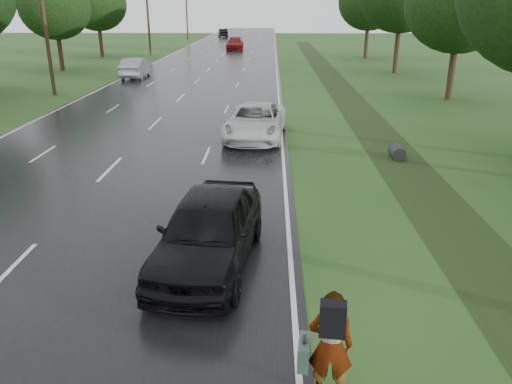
{
  "coord_description": "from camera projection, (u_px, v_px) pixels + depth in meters",
  "views": [
    {
      "loc": [
        6.23,
        -10.22,
        5.99
      ],
      "look_at": [
        5.84,
        2.28,
        1.3
      ],
      "focal_mm": 35.0,
      "sensor_mm": 36.0,
      "label": 1
    }
  ],
  "objects": [
    {
      "name": "dark_sedan",
      "position": [
        209.0,
        230.0,
        11.95
      ],
      "size": [
        2.72,
        5.47,
        1.79
      ],
      "primitive_type": "imported",
      "rotation": [
        0.0,
        0.0,
        -0.12
      ],
      "color": "black",
      "rests_on": "road"
    },
    {
      "name": "utility_pole_distant",
      "position": [
        187.0,
        10.0,
        89.83
      ],
      "size": [
        1.6,
        0.26,
        10.0
      ],
      "color": "#322414",
      "rests_on": "ground"
    },
    {
      "name": "ground",
      "position": [
        8.0,
        274.0,
        11.84
      ],
      "size": [
        220.0,
        220.0,
        0.0
      ],
      "primitive_type": "plane",
      "color": "#264C1B",
      "rests_on": "ground"
    },
    {
      "name": "tree_west_d",
      "position": [
        54.0,
        7.0,
        46.7
      ],
      "size": [
        6.6,
        6.6,
        8.8
      ],
      "color": "#322414",
      "rests_on": "ground"
    },
    {
      "name": "center_line",
      "position": [
        214.0,
        64.0,
        53.94
      ],
      "size": [
        0.12,
        180.0,
        0.01
      ],
      "primitive_type": "cube",
      "color": "silver",
      "rests_on": "road"
    },
    {
      "name": "utility_pole_mid",
      "position": [
        44.0,
        18.0,
        33.68
      ],
      "size": [
        1.6,
        0.26,
        10.0
      ],
      "color": "#322414",
      "rests_on": "ground"
    },
    {
      "name": "tree_east_c",
      "position": [
        461.0,
        3.0,
        31.63
      ],
      "size": [
        7.0,
        7.0,
        9.29
      ],
      "color": "#322414",
      "rests_on": "ground"
    },
    {
      "name": "far_car_red",
      "position": [
        235.0,
        44.0,
        70.72
      ],
      "size": [
        2.45,
        5.79,
        1.67
      ],
      "primitive_type": "imported",
      "rotation": [
        0.0,
        0.0,
        0.02
      ],
      "color": "maroon",
      "rests_on": "road"
    },
    {
      "name": "drainage_ditch",
      "position": [
        362.0,
        114.0,
        29.01
      ],
      "size": [
        2.2,
        120.0,
        0.56
      ],
      "color": "#203213",
      "rests_on": "ground"
    },
    {
      "name": "tree_west_f",
      "position": [
        97.0,
        4.0,
        59.71
      ],
      "size": [
        7.0,
        7.0,
        9.29
      ],
      "color": "#322414",
      "rests_on": "ground"
    },
    {
      "name": "edge_stripe_east",
      "position": [
        276.0,
        64.0,
        53.75
      ],
      "size": [
        0.12,
        180.0,
        0.01
      ],
      "primitive_type": "cube",
      "color": "silver",
      "rests_on": "road"
    },
    {
      "name": "road",
      "position": [
        214.0,
        64.0,
        53.95
      ],
      "size": [
        14.0,
        180.0,
        0.04
      ],
      "primitive_type": "cube",
      "color": "black",
      "rests_on": "ground"
    },
    {
      "name": "far_car_dark",
      "position": [
        223.0,
        33.0,
        99.27
      ],
      "size": [
        2.46,
        5.01,
        1.58
      ],
      "primitive_type": "imported",
      "rotation": [
        0.0,
        0.0,
        3.31
      ],
      "color": "black",
      "rests_on": "road"
    },
    {
      "name": "pedestrian",
      "position": [
        329.0,
        344.0,
        7.82
      ],
      "size": [
        0.91,
        0.86,
        1.95
      ],
      "rotation": [
        0.0,
        0.0,
        3.02
      ],
      "color": "#A5998C",
      "rests_on": "ground"
    },
    {
      "name": "silver_sedan",
      "position": [
        136.0,
        68.0,
        43.45
      ],
      "size": [
        1.87,
        5.13,
        1.68
      ],
      "primitive_type": "imported",
      "rotation": [
        0.0,
        0.0,
        3.16
      ],
      "color": "#9CA0A4",
      "rests_on": "road"
    },
    {
      "name": "utility_pole_far",
      "position": [
        148.0,
        12.0,
        61.75
      ],
      "size": [
        1.6,
        0.26,
        10.0
      ],
      "color": "#322414",
      "rests_on": "ground"
    },
    {
      "name": "edge_stripe_west",
      "position": [
        152.0,
        64.0,
        54.13
      ],
      "size": [
        0.12,
        180.0,
        0.01
      ],
      "primitive_type": "cube",
      "color": "silver",
      "rests_on": "road"
    },
    {
      "name": "tree_east_f",
      "position": [
        369.0,
        2.0,
        57.77
      ],
      "size": [
        7.2,
        7.2,
        9.62
      ],
      "color": "#322414",
      "rests_on": "ground"
    },
    {
      "name": "white_pickup",
      "position": [
        256.0,
        121.0,
        23.61
      ],
      "size": [
        3.13,
        5.91,
        1.58
      ],
      "primitive_type": "imported",
      "rotation": [
        0.0,
        0.0,
        -0.09
      ],
      "color": "silver",
      "rests_on": "road"
    }
  ]
}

